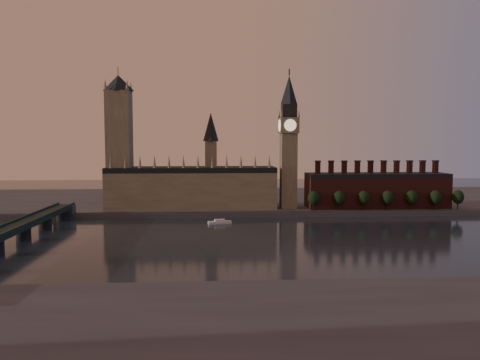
% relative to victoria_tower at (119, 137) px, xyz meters
% --- Properties ---
extents(ground, '(900.00, 900.00, 0.00)m').
position_rel_victoria_tower_xyz_m(ground, '(120.00, -115.00, -59.09)').
color(ground, black).
rests_on(ground, ground).
extents(north_bank, '(900.00, 182.00, 4.00)m').
position_rel_victoria_tower_xyz_m(north_bank, '(120.00, 63.04, -57.09)').
color(north_bank, '#4A4A4F').
rests_on(north_bank, ground).
extents(palace_of_westminster, '(130.00, 30.30, 74.00)m').
position_rel_victoria_tower_xyz_m(palace_of_westminster, '(55.59, -0.09, -37.46)').
color(palace_of_westminster, gray).
rests_on(palace_of_westminster, north_bank).
extents(victoria_tower, '(24.00, 24.00, 108.00)m').
position_rel_victoria_tower_xyz_m(victoria_tower, '(0.00, 0.00, 0.00)').
color(victoria_tower, gray).
rests_on(victoria_tower, north_bank).
extents(big_ben, '(15.00, 15.00, 107.00)m').
position_rel_victoria_tower_xyz_m(big_ben, '(130.00, -5.00, -2.26)').
color(big_ben, gray).
rests_on(big_ben, north_bank).
extents(chimney_block, '(110.00, 25.00, 37.00)m').
position_rel_victoria_tower_xyz_m(chimney_block, '(200.00, -5.00, -41.27)').
color(chimney_block, '#4F211E').
rests_on(chimney_block, north_bank).
extents(embankment_tree_0, '(8.60, 8.60, 14.88)m').
position_rel_victoria_tower_xyz_m(embankment_tree_0, '(146.83, -19.72, -45.62)').
color(embankment_tree_0, black).
rests_on(embankment_tree_0, north_bank).
extents(embankment_tree_1, '(8.60, 8.60, 14.88)m').
position_rel_victoria_tower_xyz_m(embankment_tree_1, '(166.21, -19.68, -45.62)').
color(embankment_tree_1, black).
rests_on(embankment_tree_1, north_bank).
extents(embankment_tree_2, '(8.60, 8.60, 14.88)m').
position_rel_victoria_tower_xyz_m(embankment_tree_2, '(185.10, -19.58, -45.62)').
color(embankment_tree_2, black).
rests_on(embankment_tree_2, north_bank).
extents(embankment_tree_3, '(8.60, 8.60, 14.88)m').
position_rel_victoria_tower_xyz_m(embankment_tree_3, '(203.21, -20.31, -45.62)').
color(embankment_tree_3, black).
rests_on(embankment_tree_3, north_bank).
extents(embankment_tree_4, '(8.60, 8.60, 14.88)m').
position_rel_victoria_tower_xyz_m(embankment_tree_4, '(222.02, -19.82, -45.62)').
color(embankment_tree_4, black).
rests_on(embankment_tree_4, north_bank).
extents(embankment_tree_5, '(8.60, 8.60, 14.88)m').
position_rel_victoria_tower_xyz_m(embankment_tree_5, '(240.05, -20.73, -45.62)').
color(embankment_tree_5, black).
rests_on(embankment_tree_5, north_bank).
extents(embankment_tree_6, '(8.60, 8.60, 14.88)m').
position_rel_victoria_tower_xyz_m(embankment_tree_6, '(258.24, -19.98, -45.62)').
color(embankment_tree_6, black).
rests_on(embankment_tree_6, north_bank).
extents(westminster_bridge, '(14.00, 200.00, 11.55)m').
position_rel_victoria_tower_xyz_m(westminster_bridge, '(-35.00, -117.70, -51.65)').
color(westminster_bridge, '#1D2E28').
rests_on(westminster_bridge, ground).
extents(river_boat, '(16.34, 7.46, 3.15)m').
position_rel_victoria_tower_xyz_m(river_boat, '(75.95, -50.33, -57.88)').
color(river_boat, silver).
rests_on(river_boat, ground).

